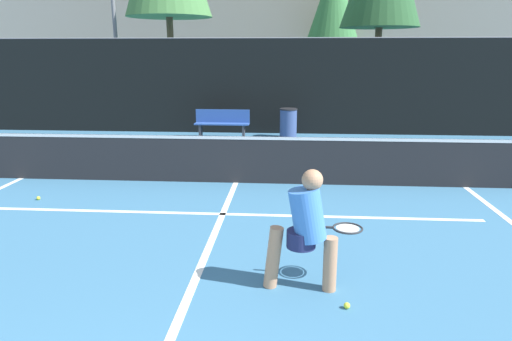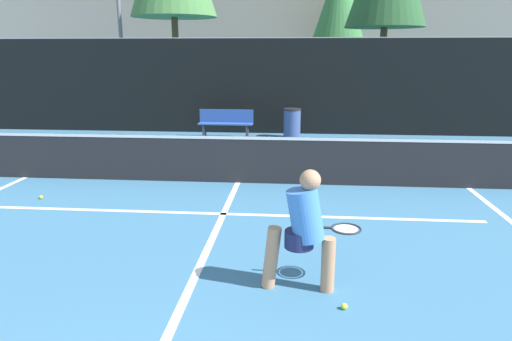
# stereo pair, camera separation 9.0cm
# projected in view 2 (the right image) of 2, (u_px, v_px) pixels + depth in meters

# --- Properties ---
(court_service_line) EXTENTS (8.25, 0.10, 0.01)m
(court_service_line) POSITION_uv_depth(u_px,v_px,m) (223.00, 214.00, 7.41)
(court_service_line) COLOR white
(court_service_line) RESTS_ON ground
(court_center_mark) EXTENTS (0.10, 5.56, 0.01)m
(court_center_mark) POSITION_uv_depth(u_px,v_px,m) (214.00, 236.00, 6.53)
(court_center_mark) COLOR white
(court_center_mark) RESTS_ON ground
(net) EXTENTS (11.09, 0.09, 1.07)m
(net) POSITION_uv_depth(u_px,v_px,m) (238.00, 158.00, 9.08)
(net) COLOR slate
(net) RESTS_ON ground
(fence_back) EXTENTS (24.00, 0.06, 3.01)m
(fence_back) POSITION_uv_depth(u_px,v_px,m) (261.00, 87.00, 14.59)
(fence_back) COLOR black
(fence_back) RESTS_ON ground
(player_practicing) EXTENTS (1.12, 0.57, 1.37)m
(player_practicing) POSITION_uv_depth(u_px,v_px,m) (304.00, 227.00, 4.89)
(player_practicing) COLOR tan
(player_practicing) RESTS_ON ground
(tennis_ball_scattered_1) EXTENTS (0.07, 0.07, 0.07)m
(tennis_ball_scattered_1) POSITION_uv_depth(u_px,v_px,m) (344.00, 306.00, 4.65)
(tennis_ball_scattered_1) COLOR #D1E033
(tennis_ball_scattered_1) RESTS_ON ground
(tennis_ball_scattered_3) EXTENTS (0.07, 0.07, 0.07)m
(tennis_ball_scattered_3) POSITION_uv_depth(u_px,v_px,m) (41.00, 197.00, 8.17)
(tennis_ball_scattered_3) COLOR #D1E033
(tennis_ball_scattered_3) RESTS_ON ground
(tennis_ball_scattered_4) EXTENTS (0.07, 0.07, 0.07)m
(tennis_ball_scattered_4) POSITION_uv_depth(u_px,v_px,m) (315.00, 198.00, 8.10)
(tennis_ball_scattered_4) COLOR #D1E033
(tennis_ball_scattered_4) RESTS_ON ground
(courtside_bench) EXTENTS (1.67, 0.40, 0.86)m
(courtside_bench) POSITION_uv_depth(u_px,v_px,m) (226.00, 122.00, 14.00)
(courtside_bench) COLOR #2D519E
(courtside_bench) RESTS_ON ground
(trash_bin) EXTENTS (0.54, 0.54, 0.90)m
(trash_bin) POSITION_uv_depth(u_px,v_px,m) (292.00, 123.00, 14.00)
(trash_bin) COLOR #384C7F
(trash_bin) RESTS_ON ground
(parked_car) EXTENTS (1.70, 4.52, 1.55)m
(parked_car) POSITION_uv_depth(u_px,v_px,m) (371.00, 105.00, 17.00)
(parked_car) COLOR black
(parked_car) RESTS_ON ground
(tree_east) EXTENTS (2.73, 2.73, 7.28)m
(tree_east) POSITION_uv_depth(u_px,v_px,m) (339.00, 0.00, 22.99)
(tree_east) COLOR brown
(tree_east) RESTS_ON ground
(building_far) EXTENTS (36.00, 2.40, 6.86)m
(building_far) POSITION_uv_depth(u_px,v_px,m) (277.00, 37.00, 26.04)
(building_far) COLOR gray
(building_far) RESTS_ON ground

